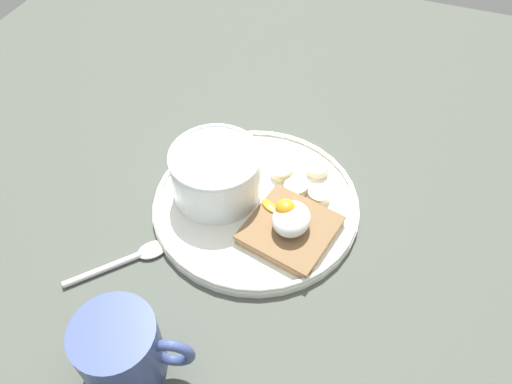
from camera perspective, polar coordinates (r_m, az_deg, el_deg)
The scene contains 11 objects.
ground_plane at distance 64.05cm, azimuth 0.00°, elevation -2.33°, with size 120.00×120.00×2.00cm, color #484E45.
plate at distance 62.65cm, azimuth 0.00°, elevation -1.31°, with size 25.84×25.84×1.60cm.
oatmeal_bowl at distance 61.34cm, azimuth -4.58°, elevation 2.15°, with size 11.26×11.26×6.69cm.
toast_slice at distance 59.13cm, azimuth 3.95°, elevation -4.28°, with size 11.58×11.58×1.33cm.
poached_egg at distance 57.50cm, azimuth 3.91°, elevation -2.86°, with size 5.63×6.96×3.53cm.
banana_slice_front at distance 63.63cm, azimuth 4.63°, elevation 0.60°, with size 3.80×3.86×1.29cm.
banana_slice_left at distance 65.00cm, azimuth 2.99°, elevation 2.37°, with size 3.98×4.04×1.79cm.
banana_slice_back at distance 65.87cm, azimuth 7.03°, elevation 2.67°, with size 4.10×4.11×1.53cm.
banana_slice_right at distance 62.95cm, azimuth 7.21°, elevation -0.37°, with size 3.27×3.25×1.29cm.
coffee_mug at distance 50.80cm, azimuth -15.12°, elevation -16.95°, with size 8.03×11.13×7.79cm.
spoon at distance 60.07cm, azimuth -14.24°, elevation -7.41°, with size 10.11×9.48×0.80cm.
Camera 1 is at (37.19, 13.93, 51.26)cm, focal length 35.00 mm.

